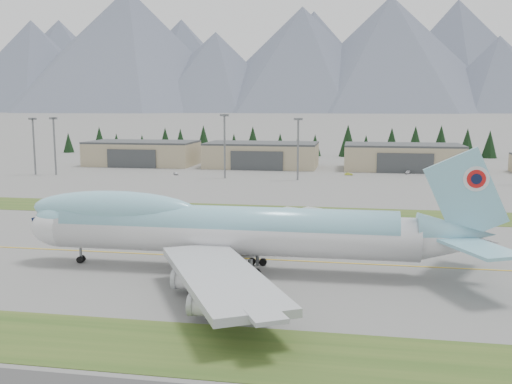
% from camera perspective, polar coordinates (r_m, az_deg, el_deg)
% --- Properties ---
extents(ground, '(7000.00, 7000.00, 0.00)m').
position_cam_1_polar(ground, '(102.76, -4.79, -6.48)').
color(ground, slate).
rests_on(ground, ground).
extents(grass_strip_near, '(400.00, 14.00, 0.08)m').
position_cam_1_polar(grass_strip_near, '(68.67, -13.12, -14.53)').
color(grass_strip_near, '#2F4E1B').
rests_on(grass_strip_near, ground).
extents(grass_strip_far, '(400.00, 18.00, 0.08)m').
position_cam_1_polar(grass_strip_far, '(145.65, -0.30, -1.94)').
color(grass_strip_far, '#2F4E1B').
rests_on(grass_strip_far, ground).
extents(taxiway_line_main, '(400.00, 0.40, 0.02)m').
position_cam_1_polar(taxiway_line_main, '(102.76, -4.79, -6.48)').
color(taxiway_line_main, gold).
rests_on(taxiway_line_main, ground).
extents(boeing_747_freighter, '(77.92, 67.95, 20.72)m').
position_cam_1_polar(boeing_747_freighter, '(93.22, -2.91, -3.71)').
color(boeing_747_freighter, silver).
rests_on(boeing_747_freighter, ground).
extents(hangar_left, '(48.00, 26.60, 10.80)m').
position_cam_1_polar(hangar_left, '(264.54, -11.28, 3.84)').
color(hangar_left, tan).
rests_on(hangar_left, ground).
extents(hangar_center, '(48.00, 26.60, 10.80)m').
position_cam_1_polar(hangar_center, '(250.01, 0.58, 3.74)').
color(hangar_center, tan).
rests_on(hangar_center, ground).
extents(hangar_right, '(48.00, 26.60, 10.80)m').
position_cam_1_polar(hangar_right, '(247.49, 14.45, 3.42)').
color(hangar_right, tan).
rests_on(hangar_right, ground).
extents(floodlight_masts, '(202.12, 6.48, 23.65)m').
position_cam_1_polar(floodlight_masts, '(207.28, 1.77, 5.58)').
color(floodlight_masts, slate).
rests_on(floodlight_masts, ground).
extents(service_vehicle_a, '(2.84, 3.37, 1.09)m').
position_cam_1_polar(service_vehicle_a, '(224.39, -8.03, 1.71)').
color(service_vehicle_a, silver).
rests_on(service_vehicle_a, ground).
extents(service_vehicle_b, '(3.23, 1.23, 1.05)m').
position_cam_1_polar(service_vehicle_b, '(223.70, 9.24, 1.66)').
color(service_vehicle_b, '#AAB72D').
rests_on(service_vehicle_b, ground).
extents(service_vehicle_c, '(2.70, 4.63, 1.26)m').
position_cam_1_polar(service_vehicle_c, '(233.55, 14.94, 1.77)').
color(service_vehicle_c, '#BABBBF').
rests_on(service_vehicle_c, ground).
extents(conifer_belt, '(276.29, 15.38, 16.97)m').
position_cam_1_polar(conifer_belt, '(308.46, 6.56, 4.97)').
color(conifer_belt, black).
rests_on(conifer_belt, ground).
extents(mountain_ridge_front, '(4338.85, 1156.34, 522.77)m').
position_cam_1_polar(mountain_ridge_front, '(2398.15, 5.50, 13.36)').
color(mountain_ridge_front, '#4E5468').
rests_on(mountain_ridge_front, ground).
extents(mountain_ridge_rear, '(4460.63, 1073.19, 536.60)m').
position_cam_1_polar(mountain_ridge_rear, '(3008.66, 13.05, 12.89)').
color(mountain_ridge_rear, '#4E5468').
rests_on(mountain_ridge_rear, ground).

